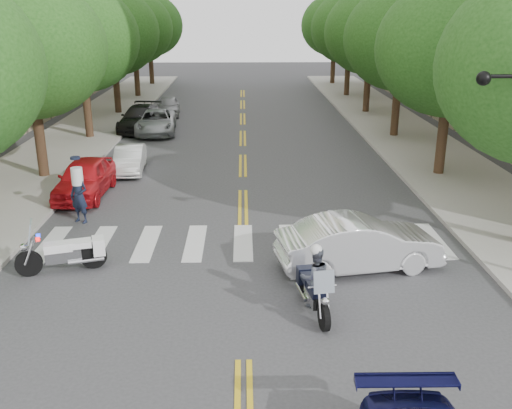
{
  "coord_description": "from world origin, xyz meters",
  "views": [
    {
      "loc": [
        0.03,
        -10.49,
        7.2
      ],
      "look_at": [
        0.42,
        6.49,
        1.3
      ],
      "focal_mm": 40.0,
      "sensor_mm": 36.0,
      "label": 1
    }
  ],
  "objects_px": {
    "convertible": "(359,244)",
    "motorcycle_police": "(314,282)",
    "officer_standing": "(79,196)",
    "motorcycle_parked": "(69,252)"
  },
  "relations": [
    {
      "from": "convertible",
      "to": "motorcycle_police",
      "type": "bearing_deg",
      "value": 136.1
    },
    {
      "from": "motorcycle_police",
      "to": "officer_standing",
      "type": "distance_m",
      "value": 9.85
    },
    {
      "from": "motorcycle_police",
      "to": "convertible",
      "type": "bearing_deg",
      "value": -131.97
    },
    {
      "from": "motorcycle_police",
      "to": "motorcycle_parked",
      "type": "relative_size",
      "value": 0.91
    },
    {
      "from": "motorcycle_police",
      "to": "motorcycle_parked",
      "type": "distance_m",
      "value": 7.17
    },
    {
      "from": "convertible",
      "to": "officer_standing",
      "type": "bearing_deg",
      "value": 55.33
    },
    {
      "from": "convertible",
      "to": "motorcycle_parked",
      "type": "bearing_deg",
      "value": 78.79
    },
    {
      "from": "motorcycle_parked",
      "to": "officer_standing",
      "type": "bearing_deg",
      "value": -6.28
    },
    {
      "from": "motorcycle_parked",
      "to": "motorcycle_police",
      "type": "bearing_deg",
      "value": -127.18
    },
    {
      "from": "motorcycle_police",
      "to": "officer_standing",
      "type": "bearing_deg",
      "value": -49.6
    }
  ]
}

